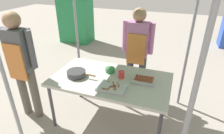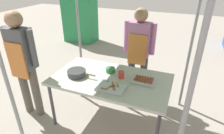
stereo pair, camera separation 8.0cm
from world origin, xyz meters
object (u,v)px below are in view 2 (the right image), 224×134
Objects in this scene: condiment_bowl at (110,70)px; drink_cup_near_edge at (121,75)px; customer_nearby at (23,58)px; tray_grilled_sausages at (144,80)px; tray_meat_skewers at (111,87)px; neighbor_stall_left at (79,9)px; cooking_wok at (77,73)px; vendor_woman at (139,48)px; stall_table at (111,82)px.

drink_cup_near_edge is at bearing -26.66° from condiment_bowl.
tray_grilled_sausages is at bearing 12.45° from customer_nearby.
customer_nearby reaches higher than drink_cup_near_edge.
tray_meat_skewers is 0.18× the size of neighbor_stall_left.
neighbor_stall_left is at bearing 132.44° from tray_grilled_sausages.
cooking_wok is 0.27× the size of vendor_woman.
tray_grilled_sausages is 0.87× the size of tray_meat_skewers.
condiment_bowl is at bearing 21.53° from customer_nearby.
condiment_bowl reaches higher than stall_table.
condiment_bowl is 0.23m from drink_cup_near_edge.
vendor_woman reaches higher than tray_grilled_sausages.
tray_meat_skewers is 1.04m from vendor_woman.
vendor_woman is (0.04, 0.73, 0.13)m from drink_cup_near_edge.
tray_meat_skewers is 0.87× the size of cooking_wok.
neighbor_stall_left is (-2.32, 3.10, 0.32)m from stall_table.
condiment_bowl is 0.07× the size of neighbor_stall_left.
condiment_bowl is 1.25m from customer_nearby.
vendor_woman is 3.40m from neighbor_stall_left.
tray_meat_skewers is at bearing -12.20° from cooking_wok.
customer_nearby reaches higher than vendor_woman.
drink_cup_near_edge is 0.05× the size of neighbor_stall_left.
cooking_wok is 4.29× the size of drink_cup_near_edge.
tray_grilled_sausages is at bearing 11.64° from cooking_wok.
condiment_bowl is 3.71m from neighbor_stall_left.
tray_grilled_sausages is 4.10m from neighbor_stall_left.
cooking_wok is at bearing -168.36° from tray_grilled_sausages.
condiment_bowl is (-0.51, 0.09, 0.01)m from tray_grilled_sausages.
tray_grilled_sausages is 0.31m from drink_cup_near_edge.
cooking_wok reaches higher than tray_grilled_sausages.
neighbor_stall_left reaches higher than customer_nearby.
drink_cup_near_edge is 1.41m from customer_nearby.
stall_table is at bearing -66.68° from condiment_bowl.
vendor_woman is at bearing 77.82° from stall_table.
stall_table is at bearing 13.21° from customer_nearby.
tray_meat_skewers is 0.30m from drink_cup_near_edge.
tray_grilled_sausages reaches higher than stall_table.
customer_nearby is at bearing 37.91° from vendor_woman.
customer_nearby reaches higher than tray_grilled_sausages.
neighbor_stall_left is at bearing 126.04° from tray_meat_skewers.
cooking_wok is 0.79m from customer_nearby.
neighbor_stall_left is (-1.10, 3.39, 0.05)m from customer_nearby.
stall_table is at bearing 12.85° from cooking_wok.
neighbor_stall_left is at bearing 128.95° from drink_cup_near_edge.
drink_cup_near_edge is at bearing 14.59° from customer_nearby.
condiment_bowl is 0.08× the size of customer_nearby.
cooking_wok is at bearing 13.43° from customer_nearby.
tray_meat_skewers is (-0.34, -0.31, -0.01)m from tray_grilled_sausages.
stall_table is 1.02× the size of vendor_woman.
customer_nearby is (-1.66, -0.37, 0.19)m from tray_grilled_sausages.
tray_grilled_sausages is at bearing 42.24° from tray_meat_skewers.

